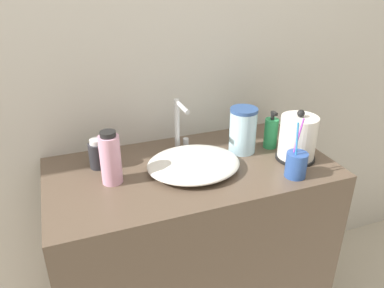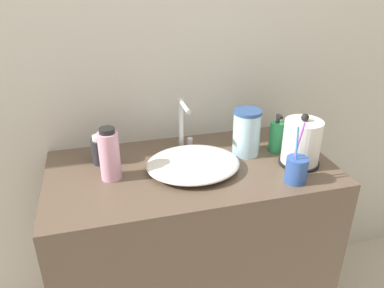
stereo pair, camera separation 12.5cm
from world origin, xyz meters
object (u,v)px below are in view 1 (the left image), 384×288
(toothbrush_cup, at_px, (296,164))
(shampoo_bottle, at_px, (98,154))
(lotion_bottle, at_px, (271,133))
(mouthwash_bottle, at_px, (110,158))
(faucet, at_px, (180,123))
(water_pitcher, at_px, (243,130))
(electric_kettle, at_px, (297,140))

(toothbrush_cup, height_order, shampoo_bottle, toothbrush_cup)
(lotion_bottle, relative_size, shampoo_bottle, 1.39)
(shampoo_bottle, bearing_deg, mouthwash_bottle, -76.66)
(lotion_bottle, height_order, shampoo_bottle, lotion_bottle)
(toothbrush_cup, height_order, lotion_bottle, toothbrush_cup)
(faucet, height_order, mouthwash_bottle, faucet)
(shampoo_bottle, relative_size, water_pitcher, 0.62)
(faucet, relative_size, lotion_bottle, 1.34)
(water_pitcher, bearing_deg, mouthwash_bottle, -174.23)
(lotion_bottle, bearing_deg, water_pitcher, 176.49)
(faucet, bearing_deg, electric_kettle, -30.61)
(electric_kettle, xyz_separation_m, shampoo_bottle, (-0.76, 0.21, -0.03))
(faucet, xyz_separation_m, toothbrush_cup, (0.33, -0.36, -0.07))
(faucet, relative_size, water_pitcher, 1.15)
(faucet, height_order, water_pitcher, faucet)
(shampoo_bottle, height_order, water_pitcher, water_pitcher)
(electric_kettle, height_order, mouthwash_bottle, electric_kettle)
(faucet, relative_size, mouthwash_bottle, 1.10)
(mouthwash_bottle, bearing_deg, faucet, 26.96)
(shampoo_bottle, bearing_deg, toothbrush_cup, -25.93)
(faucet, xyz_separation_m, mouthwash_bottle, (-0.32, -0.16, -0.03))
(water_pitcher, bearing_deg, faucet, 156.21)
(electric_kettle, distance_m, toothbrush_cup, 0.15)
(faucet, bearing_deg, water_pitcher, -23.79)
(toothbrush_cup, height_order, mouthwash_bottle, toothbrush_cup)
(water_pitcher, bearing_deg, lotion_bottle, -3.51)
(faucet, height_order, lotion_bottle, faucet)
(electric_kettle, relative_size, water_pitcher, 1.10)
(toothbrush_cup, distance_m, lotion_bottle, 0.25)
(electric_kettle, height_order, water_pitcher, electric_kettle)
(faucet, distance_m, water_pitcher, 0.26)
(toothbrush_cup, xyz_separation_m, mouthwash_bottle, (-0.65, 0.20, 0.05))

